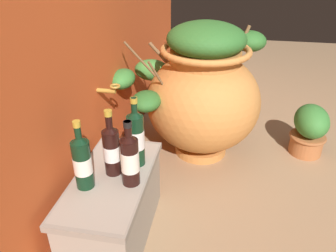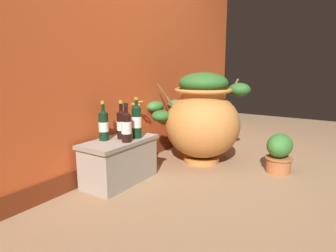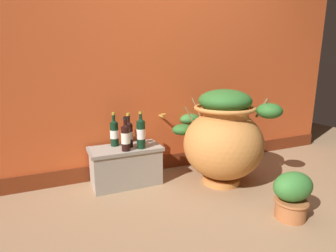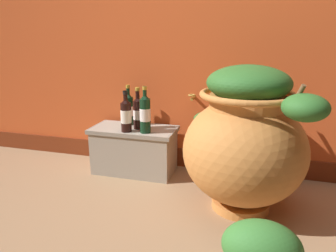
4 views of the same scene
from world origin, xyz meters
The scene contains 6 objects.
terracotta_urn centered at (0.37, 0.58, 0.43)m, with size 0.73×0.94×0.87m.
stone_ledge centered at (-0.46, 0.90, 0.19)m, with size 0.64×0.32×0.35m.
wine_bottle_left centered at (-0.48, 0.80, 0.48)m, with size 0.08×0.08×0.30m.
wine_bottle_middle centered at (-0.42, 0.90, 0.48)m, with size 0.07×0.07×0.31m.
wine_bottle_right centered at (-0.53, 0.98, 0.48)m, with size 0.08×0.08×0.31m.
wine_bottle_back centered at (-0.33, 0.81, 0.50)m, with size 0.08×0.08×0.33m.
Camera 4 is at (0.39, -1.20, 1.01)m, focal length 33.25 mm.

